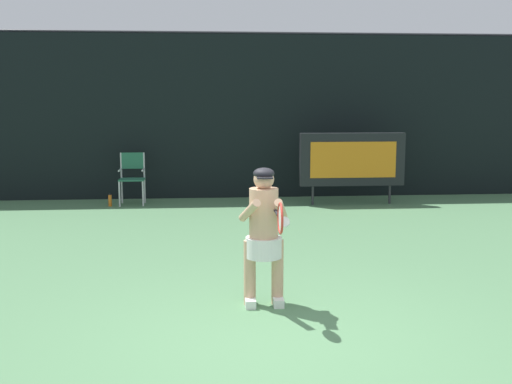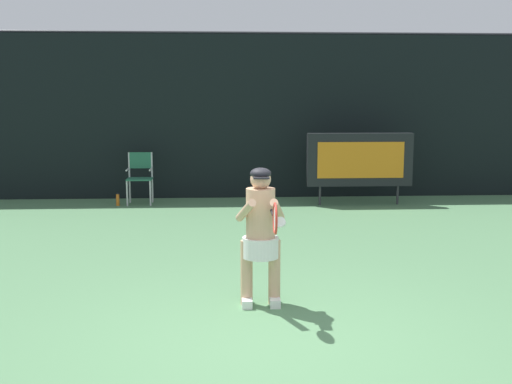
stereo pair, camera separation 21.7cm
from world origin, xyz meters
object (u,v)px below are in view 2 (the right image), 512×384
object	(u,v)px
umpire_chair	(140,175)
tennis_player	(261,231)
scoreboard	(360,160)
tennis_racket	(275,218)
water_bottle	(118,200)

from	to	relation	value
umpire_chair	tennis_player	distance (m)	7.00
scoreboard	umpire_chair	world-z (taller)	scoreboard
tennis_racket	scoreboard	bearing A→B (deg)	89.03
scoreboard	water_bottle	bearing A→B (deg)	178.18
water_bottle	scoreboard	bearing A→B (deg)	-1.82
water_bottle	tennis_player	distance (m)	6.96
umpire_chair	tennis_player	size ratio (longest dim) A/B	0.73
scoreboard	tennis_racket	xyz separation A→B (m)	(-2.37, -6.84, 0.11)
tennis_racket	umpire_chair	bearing A→B (deg)	125.22
scoreboard	umpire_chair	bearing A→B (deg)	175.14
umpire_chair	tennis_racket	size ratio (longest dim) A/B	1.79
umpire_chair	tennis_racket	distance (m)	7.58
water_bottle	tennis_player	bearing A→B (deg)	-68.28
umpire_chair	water_bottle	world-z (taller)	umpire_chair
umpire_chair	tennis_racket	world-z (taller)	tennis_racket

